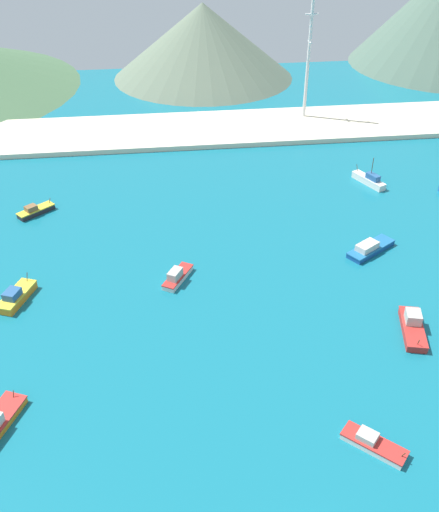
{
  "coord_description": "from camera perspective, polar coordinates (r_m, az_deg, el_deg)",
  "views": [
    {
      "loc": [
        -13.72,
        -29.91,
        56.45
      ],
      "look_at": [
        -3.82,
        50.08,
        2.1
      ],
      "focal_mm": 40.48,
      "sensor_mm": 36.0,
      "label": 1
    }
  ],
  "objects": [
    {
      "name": "beach_strip",
      "position": [
        151.98,
        -1.41,
        12.42
      ],
      "size": [
        247.0,
        23.07,
        1.2
      ],
      "primitive_type": "cube",
      "color": "beige",
      "rests_on": "ground"
    },
    {
      "name": "fishing_boat_5",
      "position": [
        118.84,
        -17.75,
        4.29
      ],
      "size": [
        7.13,
        6.42,
        2.16
      ],
      "color": "#232328",
      "rests_on": "ground"
    },
    {
      "name": "fishing_boat_0",
      "position": [
        95.67,
        -19.46,
        -3.77
      ],
      "size": [
        5.47,
        8.34,
        2.78
      ],
      "color": "orange",
      "rests_on": "ground"
    },
    {
      "name": "fishing_boat_13",
      "position": [
        105.04,
        14.64,
        0.76
      ],
      "size": [
        10.06,
        7.99,
        2.15
      ],
      "color": "#14478C",
      "rests_on": "ground"
    },
    {
      "name": "radio_tower",
      "position": [
        156.22,
        8.79,
        18.89
      ],
      "size": [
        3.28,
        2.62,
        32.8
      ],
      "color": "silver",
      "rests_on": "ground"
    },
    {
      "name": "fishing_boat_11",
      "position": [
        128.55,
        14.59,
        7.29
      ],
      "size": [
        5.28,
        8.62,
        6.19
      ],
      "color": "silver",
      "rests_on": "ground"
    },
    {
      "name": "fishing_boat_8",
      "position": [
        73.09,
        14.92,
        -17.45
      ],
      "size": [
        7.32,
        7.08,
        1.75
      ],
      "color": "silver",
      "rests_on": "ground"
    },
    {
      "name": "hill_central",
      "position": [
        193.78,
        -1.65,
        20.49
      ],
      "size": [
        57.6,
        57.6,
        22.53
      ],
      "color": "#60705B",
      "rests_on": "ground"
    },
    {
      "name": "fishing_boat_3",
      "position": [
        94.84,
        -4.22,
        -2.01
      ],
      "size": [
        5.65,
        7.49,
        2.4
      ],
      "color": "silver",
      "rests_on": "ground"
    },
    {
      "name": "fishing_boat_1",
      "position": [
        89.33,
        18.56,
        -6.6
      ],
      "size": [
        5.09,
        9.57,
        2.76
      ],
      "color": "red",
      "rests_on": "ground"
    },
    {
      "name": "ground",
      "position": [
        83.62,
        4.34,
        -8.83
      ],
      "size": [
        260.0,
        280.0,
        0.5
      ],
      "color": "#146B7F"
    }
  ]
}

